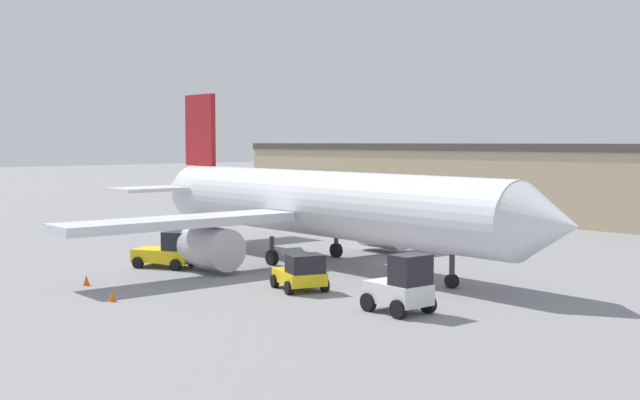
% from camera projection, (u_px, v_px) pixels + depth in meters
% --- Properties ---
extents(ground_plane, '(400.00, 400.00, 0.00)m').
position_uv_depth(ground_plane, '(320.00, 264.00, 48.33)').
color(ground_plane, gray).
extents(terminal_building, '(90.97, 14.94, 7.19)m').
position_uv_depth(terminal_building, '(636.00, 184.00, 70.96)').
color(terminal_building, tan).
rests_on(terminal_building, ground_plane).
extents(airplane, '(36.47, 31.59, 10.78)m').
position_uv_depth(airplane, '(311.00, 205.00, 48.75)').
color(airplane, silver).
rests_on(airplane, ground_plane).
extents(ground_crew_worker, '(0.36, 0.36, 1.65)m').
position_uv_depth(ground_crew_worker, '(405.00, 277.00, 38.26)').
color(ground_crew_worker, '#1E2338').
rests_on(ground_crew_worker, ground_plane).
extents(baggage_tug, '(4.04, 3.34, 2.15)m').
position_uv_depth(baggage_tug, '(170.00, 251.00, 46.89)').
color(baggage_tug, yellow).
rests_on(baggage_tug, ground_plane).
extents(belt_loader_truck, '(3.41, 2.95, 1.92)m').
position_uv_depth(belt_loader_truck, '(301.00, 272.00, 39.64)').
color(belt_loader_truck, yellow).
rests_on(belt_loader_truck, ground_plane).
extents(pushback_tug, '(2.82, 2.25, 2.60)m').
position_uv_depth(pushback_tug, '(402.00, 286.00, 34.33)').
color(pushback_tug, silver).
rests_on(pushback_tug, ground_plane).
extents(safety_cone_near, '(0.36, 0.36, 0.55)m').
position_uv_depth(safety_cone_near, '(112.00, 296.00, 36.90)').
color(safety_cone_near, '#EF590F').
rests_on(safety_cone_near, ground_plane).
extents(safety_cone_far, '(0.36, 0.36, 0.55)m').
position_uv_depth(safety_cone_far, '(86.00, 280.00, 41.04)').
color(safety_cone_far, '#EF590F').
rests_on(safety_cone_far, ground_plane).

